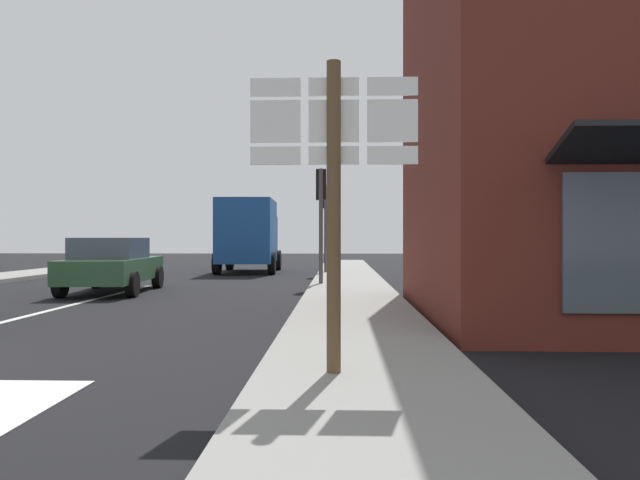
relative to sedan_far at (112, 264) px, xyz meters
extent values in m
plane|color=black|center=(0.25, 0.22, -0.76)|extent=(80.00, 80.00, 0.00)
cube|color=gray|center=(6.36, -1.78, -0.69)|extent=(2.26, 44.00, 0.14)
cube|color=silver|center=(0.25, -3.78, -0.75)|extent=(0.16, 12.00, 0.01)
cube|color=#2D5133|center=(-0.01, 0.07, -0.14)|extent=(2.07, 4.32, 0.60)
cube|color=#47515B|center=(0.01, -0.18, 0.43)|extent=(1.71, 2.21, 0.55)
cylinder|color=black|center=(-0.98, 1.35, -0.44)|extent=(0.27, 0.66, 0.64)
cylinder|color=black|center=(0.76, 1.48, -0.44)|extent=(0.27, 0.66, 0.64)
cylinder|color=black|center=(-0.77, -1.35, -0.44)|extent=(0.27, 0.66, 0.64)
cylinder|color=black|center=(0.97, -1.21, -0.44)|extent=(0.27, 0.66, 0.64)
cube|color=#19478C|center=(2.23, 8.85, 0.99)|extent=(2.33, 3.77, 2.60)
cube|color=#19478C|center=(2.15, 11.35, 0.69)|extent=(2.13, 1.37, 2.00)
cube|color=#47515B|center=(2.15, 11.40, 1.49)|extent=(1.76, 0.16, 0.70)
cylinder|color=black|center=(1.05, 11.27, -0.31)|extent=(0.31, 0.91, 0.90)
cylinder|color=black|center=(3.25, 11.34, -0.31)|extent=(0.31, 0.91, 0.90)
cylinder|color=black|center=(1.17, 7.87, -0.31)|extent=(0.31, 0.91, 0.90)
cylinder|color=black|center=(3.37, 7.94, -0.31)|extent=(0.31, 0.91, 0.90)
cylinder|color=brown|center=(6.02, -9.79, 0.84)|extent=(0.14, 0.14, 3.20)
cube|color=white|center=(5.44, -9.74, 2.20)|extent=(0.50, 0.03, 0.18)
cube|color=black|center=(5.44, -9.72, 2.20)|extent=(0.43, 0.01, 0.13)
cube|color=white|center=(5.44, -9.74, 1.86)|extent=(0.50, 0.03, 0.42)
cube|color=black|center=(5.44, -9.72, 1.86)|extent=(0.43, 0.01, 0.32)
cube|color=white|center=(5.44, -9.74, 1.52)|extent=(0.50, 0.03, 0.18)
cube|color=black|center=(5.44, -9.72, 1.52)|extent=(0.43, 0.01, 0.13)
cube|color=white|center=(6.02, -9.74, 2.20)|extent=(0.50, 0.03, 0.18)
cube|color=black|center=(6.02, -9.72, 2.20)|extent=(0.43, 0.01, 0.13)
cube|color=white|center=(6.02, -9.74, 1.86)|extent=(0.50, 0.03, 0.42)
cube|color=black|center=(6.02, -9.72, 1.86)|extent=(0.43, 0.01, 0.32)
cube|color=white|center=(6.02, -9.74, 1.52)|extent=(0.50, 0.03, 0.18)
cube|color=black|center=(6.02, -9.72, 1.52)|extent=(0.43, 0.01, 0.13)
cube|color=white|center=(6.60, -9.74, 2.20)|extent=(0.50, 0.03, 0.18)
cube|color=black|center=(6.60, -9.72, 2.20)|extent=(0.43, 0.01, 0.13)
cube|color=white|center=(6.60, -9.74, 1.86)|extent=(0.50, 0.03, 0.42)
cube|color=black|center=(6.60, -9.72, 1.86)|extent=(0.43, 0.01, 0.32)
cube|color=white|center=(6.60, -9.74, 1.52)|extent=(0.50, 0.03, 0.18)
cube|color=black|center=(6.60, -9.72, 1.52)|extent=(0.43, 0.01, 0.13)
cylinder|color=#47474C|center=(5.53, 1.64, 0.98)|extent=(0.12, 0.12, 3.49)
cube|color=black|center=(5.53, 1.84, 2.28)|extent=(0.30, 0.28, 0.90)
sphere|color=#360303|center=(5.53, 1.98, 2.55)|extent=(0.18, 0.18, 0.18)
sphere|color=orange|center=(5.53, 1.98, 2.27)|extent=(0.18, 0.18, 0.18)
sphere|color=black|center=(5.53, 1.98, 1.99)|extent=(0.18, 0.18, 0.18)
cylinder|color=#47474C|center=(5.53, 7.45, 1.01)|extent=(0.12, 0.12, 3.54)
cube|color=black|center=(5.53, 7.65, 2.33)|extent=(0.30, 0.28, 0.90)
sphere|color=#360303|center=(5.53, 7.79, 2.60)|extent=(0.18, 0.18, 0.18)
sphere|color=orange|center=(5.53, 7.79, 2.32)|extent=(0.18, 0.18, 0.18)
sphere|color=black|center=(5.53, 7.79, 2.04)|extent=(0.18, 0.18, 0.18)
camera|label=1|loc=(6.08, -15.60, 0.70)|focal=33.20mm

